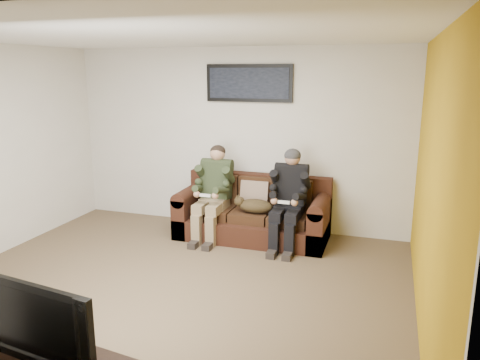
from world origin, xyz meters
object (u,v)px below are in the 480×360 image
(person_left, at_px, (214,187))
(television, at_px, (46,318))
(sofa, at_px, (254,214))
(person_right, at_px, (289,193))
(cat, at_px, (254,206))
(framed_poster, at_px, (249,83))

(person_left, relative_size, television, 1.30)
(sofa, bearing_deg, person_right, -17.94)
(cat, height_order, framed_poster, framed_poster)
(person_left, distance_m, television, 3.61)
(television, bearing_deg, person_left, 101.46)
(sofa, relative_size, person_right, 1.61)
(cat, bearing_deg, sofa, 107.20)
(person_right, distance_m, television, 3.70)
(cat, bearing_deg, person_right, 5.47)
(sofa, relative_size, television, 2.11)
(sofa, xyz_separation_m, person_right, (0.53, -0.17, 0.39))
(person_right, height_order, television, person_right)
(person_right, height_order, cat, person_right)
(framed_poster, bearing_deg, sofa, -63.00)
(person_right, bearing_deg, sofa, 162.06)
(sofa, xyz_separation_m, television, (-0.30, -3.77, 0.40))
(person_right, bearing_deg, framed_poster, 142.27)
(person_left, distance_m, framed_poster, 1.54)
(person_left, bearing_deg, sofa, 17.98)
(sofa, distance_m, framed_poster, 1.84)
(sofa, distance_m, person_left, 0.68)
(sofa, xyz_separation_m, person_left, (-0.53, -0.17, 0.39))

